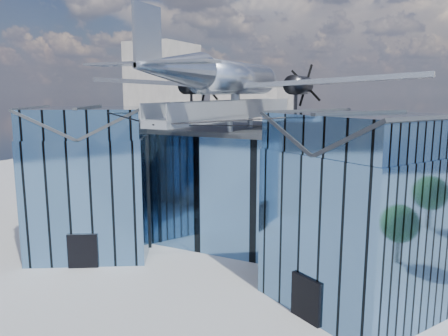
% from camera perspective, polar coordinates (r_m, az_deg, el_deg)
% --- Properties ---
extents(ground_plane, '(120.00, 120.00, 0.00)m').
position_cam_1_polar(ground_plane, '(33.65, -1.56, -12.71)').
color(ground_plane, gray).
extents(museum, '(32.88, 24.50, 17.60)m').
position_cam_1_polar(museum, '(37.04, 2.64, -1.62)').
color(museum, '#4F78A2').
rests_on(museum, ground).
extents(bg_towers, '(77.00, 24.50, 26.00)m').
position_cam_1_polar(bg_towers, '(79.04, 17.02, 7.37)').
color(bg_towers, gray).
rests_on(bg_towers, ground).
extents(tree_plaza_w, '(3.68, 3.68, 5.69)m').
position_cam_1_polar(tree_plaza_w, '(42.84, -20.60, -2.98)').
color(tree_plaza_w, black).
rests_on(tree_plaza_w, ground).
extents(tree_side_w, '(3.33, 3.33, 4.82)m').
position_cam_1_polar(tree_side_w, '(51.35, -23.17, -1.76)').
color(tree_side_w, black).
rests_on(tree_side_w, ground).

